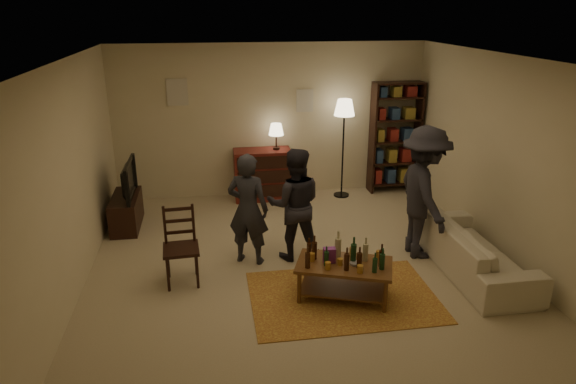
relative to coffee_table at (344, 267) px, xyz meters
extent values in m
plane|color=#C6B793|center=(-0.37, 0.77, -0.41)|extent=(6.00, 6.00, 0.00)
plane|color=beige|center=(-0.37, 3.77, 0.94)|extent=(5.50, 0.00, 5.50)
plane|color=beige|center=(-3.12, 0.77, 0.94)|extent=(0.00, 6.00, 6.00)
plane|color=beige|center=(2.38, 0.77, 0.94)|extent=(0.00, 6.00, 6.00)
plane|color=beige|center=(-0.37, -2.23, 0.94)|extent=(5.50, 0.00, 5.50)
plane|color=white|center=(-0.37, 0.77, 2.29)|extent=(6.00, 6.00, 0.00)
cube|color=beige|center=(-1.97, 3.75, 1.49)|extent=(0.35, 0.03, 0.45)
cube|color=beige|center=(0.23, 3.75, 1.29)|extent=(0.30, 0.03, 0.40)
cube|color=#954520|center=(0.00, 0.00, -0.40)|extent=(2.20, 1.50, 0.01)
cube|color=brown|center=(0.00, 0.00, 0.03)|extent=(1.24, 0.95, 0.04)
cube|color=brown|center=(0.00, 0.00, -0.28)|extent=(1.11, 0.82, 0.02)
cylinder|color=brown|center=(-0.54, -0.06, -0.20)|extent=(0.05, 0.05, 0.41)
cylinder|color=brown|center=(0.38, -0.40, -0.20)|extent=(0.05, 0.05, 0.41)
cylinder|color=brown|center=(-0.38, 0.39, -0.20)|extent=(0.05, 0.05, 0.41)
cylinder|color=brown|center=(0.54, 0.05, -0.20)|extent=(0.05, 0.05, 0.41)
cylinder|color=#AF7828|center=(-0.36, 0.12, 0.10)|extent=(0.07, 0.07, 0.10)
cylinder|color=#AF7828|center=(-0.22, -0.11, 0.09)|extent=(0.07, 0.07, 0.09)
cylinder|color=#AF7828|center=(0.14, 0.17, 0.10)|extent=(0.07, 0.07, 0.11)
cylinder|color=#AF7828|center=(0.12, -0.24, 0.09)|extent=(0.07, 0.07, 0.09)
cylinder|color=#AF7828|center=(0.43, 0.06, 0.10)|extent=(0.07, 0.07, 0.10)
cylinder|color=#AF7828|center=(-0.06, -0.03, 0.09)|extent=(0.06, 0.06, 0.08)
cube|color=#752E80|center=(-0.16, 0.08, 0.14)|extent=(0.14, 0.10, 0.18)
cylinder|color=gray|center=(0.11, -0.06, 0.06)|extent=(0.12, 0.12, 0.03)
cube|color=black|center=(-1.90, 0.65, 0.06)|extent=(0.46, 0.46, 0.04)
cylinder|color=black|center=(-2.06, 0.46, -0.18)|extent=(0.04, 0.04, 0.45)
cylinder|color=black|center=(-1.71, 0.49, -0.18)|extent=(0.04, 0.04, 0.45)
cylinder|color=black|center=(-2.08, 0.81, -0.18)|extent=(0.04, 0.04, 0.45)
cylinder|color=black|center=(-1.73, 0.84, -0.18)|extent=(0.04, 0.04, 0.45)
cube|color=black|center=(-1.91, 0.82, 0.34)|extent=(0.35, 0.05, 0.51)
cube|color=black|center=(-2.82, 2.57, -0.16)|extent=(0.40, 1.00, 0.50)
imported|color=black|center=(-2.80, 2.57, 0.37)|extent=(0.13, 0.97, 0.56)
cube|color=maroon|center=(-0.57, 3.49, 0.04)|extent=(1.00, 0.48, 0.90)
cube|color=black|center=(-0.57, 3.24, -0.19)|extent=(0.92, 0.02, 0.22)
cube|color=black|center=(-0.57, 3.24, 0.07)|extent=(0.92, 0.02, 0.22)
cube|color=black|center=(-0.57, 3.24, 0.33)|extent=(0.92, 0.02, 0.22)
cylinder|color=black|center=(-0.32, 3.49, 0.51)|extent=(0.12, 0.12, 0.04)
cylinder|color=black|center=(-0.32, 3.49, 0.64)|extent=(0.02, 0.02, 0.22)
cone|color=#FFE5B2|center=(-0.32, 3.49, 0.85)|extent=(0.26, 0.26, 0.20)
cube|color=black|center=(1.45, 3.55, 0.59)|extent=(0.04, 0.34, 2.00)
cube|color=black|center=(2.31, 3.55, 0.59)|extent=(0.04, 0.34, 2.00)
cube|color=black|center=(1.88, 3.55, -0.26)|extent=(0.90, 0.34, 0.03)
cube|color=black|center=(1.88, 3.55, 0.14)|extent=(0.90, 0.34, 0.03)
cube|color=black|center=(1.88, 3.55, 0.54)|extent=(0.90, 0.34, 0.03)
cube|color=black|center=(1.88, 3.55, 0.94)|extent=(0.90, 0.34, 0.03)
cube|color=black|center=(1.88, 3.55, 1.34)|extent=(0.90, 0.34, 0.03)
cube|color=black|center=(1.88, 3.55, 1.59)|extent=(0.90, 0.34, 0.03)
cube|color=maroon|center=(1.58, 3.55, -0.11)|extent=(0.12, 0.22, 0.26)
cube|color=navy|center=(1.83, 3.55, -0.11)|extent=(0.15, 0.22, 0.26)
cube|color=olive|center=(2.10, 3.55, -0.11)|extent=(0.18, 0.22, 0.26)
cube|color=navy|center=(1.58, 3.55, 0.28)|extent=(0.12, 0.22, 0.24)
cube|color=olive|center=(1.83, 3.55, 0.28)|extent=(0.15, 0.22, 0.24)
cube|color=maroon|center=(2.10, 3.55, 0.28)|extent=(0.18, 0.22, 0.24)
cube|color=olive|center=(1.58, 3.55, 0.67)|extent=(0.12, 0.22, 0.22)
cube|color=maroon|center=(1.83, 3.55, 0.67)|extent=(0.15, 0.22, 0.22)
cube|color=navy|center=(2.10, 3.55, 0.67)|extent=(0.18, 0.22, 0.22)
cube|color=maroon|center=(1.58, 3.55, 1.06)|extent=(0.12, 0.22, 0.20)
cube|color=navy|center=(1.83, 3.55, 1.06)|extent=(0.15, 0.22, 0.20)
cube|color=olive|center=(2.10, 3.55, 1.06)|extent=(0.18, 0.22, 0.20)
cube|color=navy|center=(1.58, 3.55, 1.45)|extent=(0.12, 0.22, 0.18)
cube|color=olive|center=(1.83, 3.55, 1.45)|extent=(0.15, 0.22, 0.18)
cube|color=maroon|center=(2.10, 3.55, 1.45)|extent=(0.18, 0.22, 0.18)
cylinder|color=black|center=(0.86, 3.38, -0.39)|extent=(0.28, 0.28, 0.03)
cylinder|color=black|center=(0.86, 3.38, 0.38)|extent=(0.03, 0.03, 1.57)
cone|color=#FFE5B2|center=(0.86, 3.38, 1.22)|extent=(0.36, 0.36, 0.28)
imported|color=beige|center=(1.83, 0.37, -0.10)|extent=(0.81, 2.08, 0.61)
imported|color=#25262D|center=(-1.02, 1.10, 0.35)|extent=(0.65, 0.55, 1.52)
imported|color=#232228|center=(-0.40, 1.13, 0.37)|extent=(0.82, 0.67, 1.55)
imported|color=#24232A|center=(1.33, 0.94, 0.50)|extent=(0.70, 1.19, 1.82)
camera|label=1|loc=(-1.49, -5.16, 2.88)|focal=32.00mm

